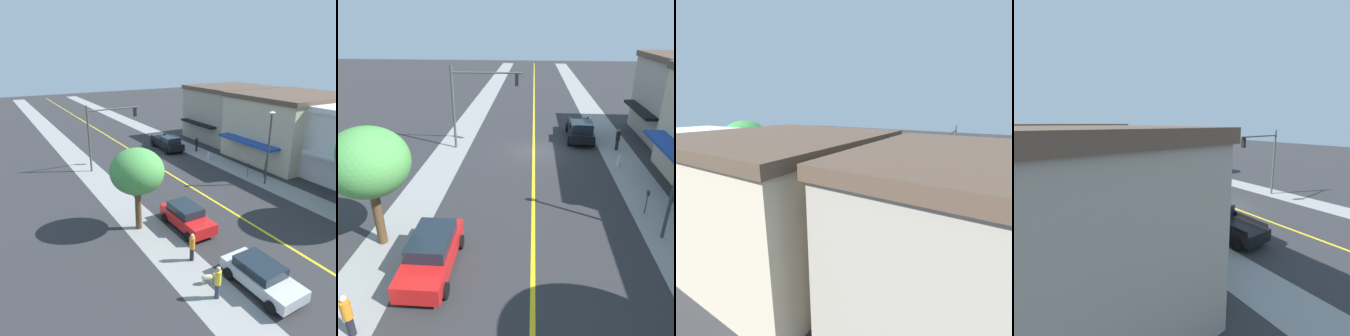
% 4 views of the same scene
% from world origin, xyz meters
% --- Properties ---
extents(ground_plane, '(140.00, 140.00, 0.00)m').
position_xyz_m(ground_plane, '(0.00, 0.00, 0.00)').
color(ground_plane, '#2D2D30').
extents(sidewalk_left, '(2.78, 126.00, 0.01)m').
position_xyz_m(sidewalk_left, '(-6.83, 0.00, 0.00)').
color(sidewalk_left, gray).
rests_on(sidewalk_left, ground).
extents(sidewalk_right, '(2.78, 126.00, 0.01)m').
position_xyz_m(sidewalk_right, '(6.83, 0.00, 0.00)').
color(sidewalk_right, gray).
rests_on(sidewalk_right, ground).
extents(road_centerline_stripe, '(0.20, 126.00, 0.00)m').
position_xyz_m(road_centerline_stripe, '(0.00, 0.00, 0.00)').
color(road_centerline_stripe, yellow).
rests_on(road_centerline_stripe, ground).
extents(pale_office_building, '(10.75, 9.37, 7.29)m').
position_xyz_m(pale_office_building, '(-14.59, -4.43, 3.66)').
color(pale_office_building, '#A39989').
rests_on(pale_office_building, ground).
extents(tan_rowhouse, '(12.74, 10.58, 7.35)m').
position_xyz_m(tan_rowhouse, '(-14.59, 6.14, 3.69)').
color(tan_rowhouse, beige).
rests_on(tan_rowhouse, ground).
extents(street_tree_right_corner, '(3.62, 3.62, 5.75)m').
position_xyz_m(street_tree_right_corner, '(7.22, 12.42, 4.18)').
color(street_tree_right_corner, brown).
rests_on(street_tree_right_corner, ground).
extents(fire_hydrant, '(0.44, 0.24, 0.88)m').
position_xyz_m(fire_hydrant, '(-6.24, 2.36, 0.44)').
color(fire_hydrant, silver).
rests_on(fire_hydrant, ground).
extents(parking_meter, '(0.12, 0.18, 1.43)m').
position_xyz_m(parking_meter, '(-6.14, 8.82, 0.94)').
color(parking_meter, '#4C4C51').
rests_on(parking_meter, ground).
extents(traffic_light_mast, '(5.58, 0.32, 6.72)m').
position_xyz_m(traffic_light_mast, '(4.90, -0.50, 4.48)').
color(traffic_light_mast, '#474C47').
rests_on(traffic_light_mast, ground).
extents(street_lamp, '(0.70, 0.36, 6.76)m').
position_xyz_m(street_lamp, '(-6.34, 10.93, 4.15)').
color(street_lamp, '#38383D').
rests_on(street_lamp, ground).
extents(red_sedan_right_curb, '(2.08, 4.56, 1.64)m').
position_xyz_m(red_sedan_right_curb, '(4.28, 13.97, 0.85)').
color(red_sedan_right_curb, red).
rests_on(red_sedan_right_curb, ground).
extents(silver_sedan_right_curb, '(2.19, 4.44, 1.43)m').
position_xyz_m(silver_sedan_right_curb, '(4.30, 21.06, 0.76)').
color(silver_sedan_right_curb, '#B7BABF').
rests_on(silver_sedan_right_curb, ground).
extents(black_pickup_truck, '(2.50, 5.86, 1.83)m').
position_xyz_m(black_pickup_truck, '(-4.13, -3.50, 0.91)').
color(black_pickup_truck, black).
rests_on(black_pickup_truck, ground).
extents(pedestrian_green_shirt, '(0.31, 0.31, 1.74)m').
position_xyz_m(pedestrian_green_shirt, '(-7.68, 9.64, 0.94)').
color(pedestrian_green_shirt, black).
rests_on(pedestrian_green_shirt, ground).
extents(pedestrian_black_shirt, '(0.34, 0.34, 1.83)m').
position_xyz_m(pedestrian_black_shirt, '(-6.87, -1.03, 0.98)').
color(pedestrian_black_shirt, black).
rests_on(pedestrian_black_shirt, ground).
extents(pedestrian_yellow_shirt, '(0.33, 0.33, 1.83)m').
position_xyz_m(pedestrian_yellow_shirt, '(6.73, 20.56, 0.98)').
color(pedestrian_yellow_shirt, '#33384C').
rests_on(pedestrian_yellow_shirt, ground).
extents(pedestrian_orange_shirt, '(0.34, 0.34, 1.76)m').
position_xyz_m(pedestrian_orange_shirt, '(6.09, 17.35, 0.94)').
color(pedestrian_orange_shirt, black).
rests_on(pedestrian_orange_shirt, ground).
extents(small_dog, '(0.83, 0.50, 0.62)m').
position_xyz_m(small_dog, '(6.46, 19.51, 0.41)').
color(small_dog, '#C6B28C').
rests_on(small_dog, ground).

